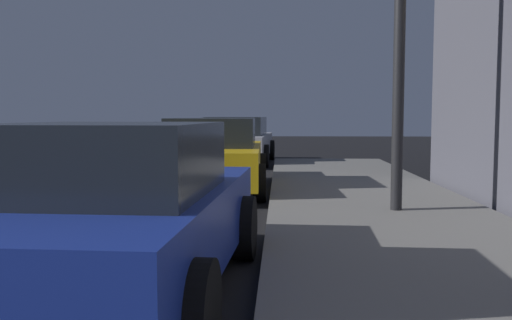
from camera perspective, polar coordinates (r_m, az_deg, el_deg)
name	(u,v)px	position (r m, az deg, el deg)	size (l,w,h in m)	color
car_blue	(116,214)	(4.66, -14.08, -5.33)	(2.15, 4.14, 1.43)	navy
car_yellow_cab	(213,156)	(10.91, -4.45, 0.46)	(2.17, 4.29, 1.43)	gold
car_silver	(237,140)	(17.20, -1.90, 2.04)	(2.26, 4.50, 1.43)	#B7B7BF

